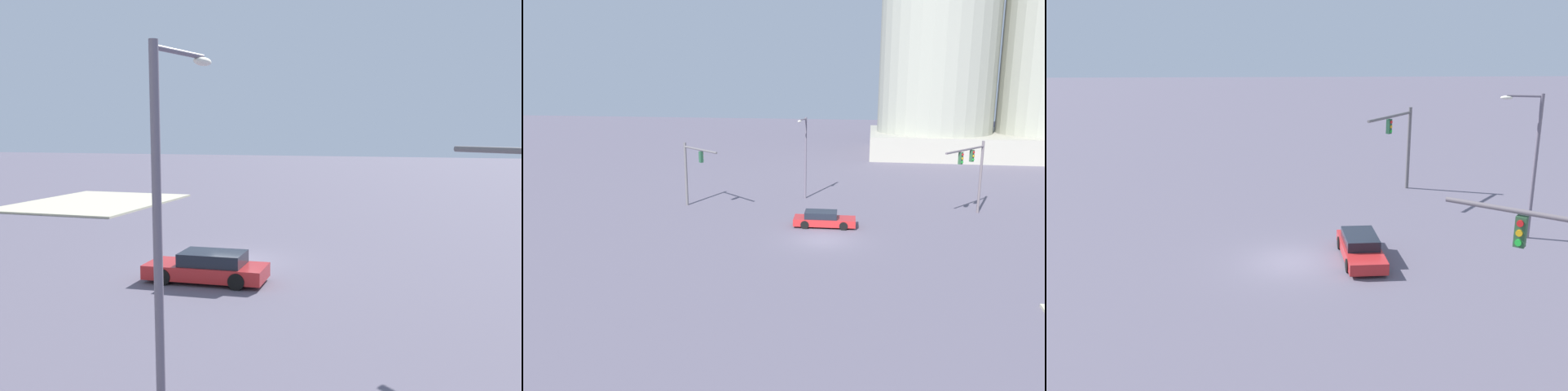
{
  "view_description": "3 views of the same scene",
  "coord_description": "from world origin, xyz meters",
  "views": [
    {
      "loc": [
        -8.05,
        22.99,
        5.89
      ],
      "look_at": [
        -0.83,
        -2.07,
        2.83
      ],
      "focal_mm": 37.58,
      "sensor_mm": 36.0,
      "label": 1
    },
    {
      "loc": [
        3.1,
        -35.59,
        11.41
      ],
      "look_at": [
        -2.74,
        -0.43,
        3.25
      ],
      "focal_mm": 35.82,
      "sensor_mm": 36.0,
      "label": 2
    },
    {
      "loc": [
        26.12,
        -0.16,
        10.95
      ],
      "look_at": [
        -0.19,
        0.79,
        3.28
      ],
      "focal_mm": 39.92,
      "sensor_mm": 36.0,
      "label": 3
    }
  ],
  "objects": [
    {
      "name": "ground_plane",
      "position": [
        0.0,
        0.0,
        0.0
      ],
      "size": [
        216.92,
        216.92,
        0.0
      ],
      "primitive_type": "plane",
      "color": "#5C5666"
    },
    {
      "name": "traffic_signal_near_corner",
      "position": [
        -12.25,
        7.56,
        3.85
      ],
      "size": [
        4.13,
        3.62,
        5.72
      ],
      "rotation": [
        0.0,
        0.0,
        -0.71
      ],
      "color": "#5F5B5E",
      "rests_on": "ground"
    },
    {
      "name": "streetlamp_curved_arm",
      "position": [
        -2.91,
        12.57,
        4.48
      ],
      "size": [
        0.67,
        2.13,
        7.74
      ],
      "rotation": [
        0.0,
        0.0,
        -1.78
      ],
      "color": "slate",
      "rests_on": "ground"
    },
    {
      "name": "sedan_car_approaching",
      "position": [
        -0.25,
        3.42,
        0.58
      ],
      "size": [
        4.85,
        2.04,
        1.21
      ],
      "rotation": [
        0.0,
        0.0,
        0.04
      ],
      "color": "#B42324",
      "rests_on": "ground"
    }
  ]
}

